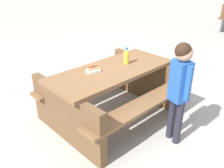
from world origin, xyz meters
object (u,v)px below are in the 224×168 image
Objects in this scene: soda_bottle at (126,56)px; hotdog_tray at (93,70)px; picnic_table at (112,89)px; child_in_coat at (180,82)px.

hotdog_tray is (0.54, -0.02, -0.08)m from soda_bottle.
hotdog_tray is at bearing -13.94° from picnic_table.
child_in_coat reaches higher than picnic_table.
child_in_coat is (-0.03, 0.94, -0.04)m from soda_bottle.
soda_bottle is at bearing -170.50° from picnic_table.
child_in_coat is (-0.58, 0.96, 0.04)m from hotdog_tray.
child_in_coat reaches higher than hotdog_tray.
soda_bottle is 1.26× the size of hotdog_tray.
child_in_coat is (-0.32, 0.89, 0.38)m from picnic_table.
child_in_coat is at bearing 121.02° from hotdog_tray.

